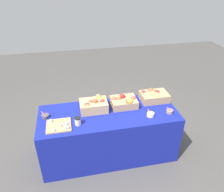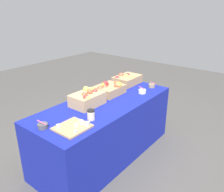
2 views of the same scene
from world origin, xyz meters
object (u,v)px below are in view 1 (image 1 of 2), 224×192
object	(u,v)px
cutting_board_front	(59,126)
sample_bowl_mid	(45,116)
sample_bowl_far	(170,111)
coffee_cup	(78,121)
apple_crate_left	(154,96)
apple_crate_right	(94,105)
sample_bowl_near	(151,114)
apple_crate_middle	(124,101)

from	to	relation	value
cutting_board_front	sample_bowl_mid	world-z (taller)	sample_bowl_mid
sample_bowl_far	coffee_cup	distance (m)	1.25
apple_crate_left	coffee_cup	size ratio (longest dim) A/B	3.77
apple_crate_right	sample_bowl_far	xyz separation A→B (m)	(1.01, -0.28, -0.06)
apple_crate_right	sample_bowl_near	size ratio (longest dim) A/B	3.67
sample_bowl_near	cutting_board_front	bearing A→B (deg)	178.80
apple_crate_left	sample_bowl_far	size ratio (longest dim) A/B	4.07
apple_crate_middle	sample_bowl_mid	xyz separation A→B (m)	(-1.09, -0.08, -0.05)
apple_crate_left	cutting_board_front	bearing A→B (deg)	-165.53
cutting_board_front	sample_bowl_near	size ratio (longest dim) A/B	3.01
sample_bowl_near	sample_bowl_mid	size ratio (longest dim) A/B	1.03
apple_crate_left	coffee_cup	bearing A→B (deg)	-162.20
cutting_board_front	coffee_cup	bearing A→B (deg)	-2.96
apple_crate_middle	sample_bowl_near	world-z (taller)	apple_crate_middle
apple_crate_right	sample_bowl_mid	distance (m)	0.66
apple_crate_right	cutting_board_front	world-z (taller)	apple_crate_right
cutting_board_front	sample_bowl_mid	bearing A→B (deg)	128.34
sample_bowl_mid	coffee_cup	bearing A→B (deg)	-29.81
apple_crate_middle	apple_crate_right	xyz separation A→B (m)	(-0.44, -0.03, 0.01)
cutting_board_front	apple_crate_right	bearing A→B (deg)	29.46
cutting_board_front	sample_bowl_mid	size ratio (longest dim) A/B	3.11
apple_crate_right	apple_crate_left	bearing A→B (deg)	5.60
apple_crate_left	sample_bowl_near	bearing A→B (deg)	-116.48
cutting_board_front	apple_crate_middle	bearing A→B (deg)	18.19
apple_crate_right	sample_bowl_far	size ratio (longest dim) A/B	3.80
sample_bowl_mid	cutting_board_front	bearing A→B (deg)	-51.66
apple_crate_right	cutting_board_front	xyz separation A→B (m)	(-0.48, -0.27, -0.07)
sample_bowl_near	coffee_cup	bearing A→B (deg)	179.23
apple_crate_right	coffee_cup	xyz separation A→B (m)	(-0.24, -0.28, -0.03)
apple_crate_middle	cutting_board_front	distance (m)	0.96
apple_crate_middle	apple_crate_right	size ratio (longest dim) A/B	0.96
apple_crate_left	sample_bowl_mid	world-z (taller)	apple_crate_left
apple_crate_right	sample_bowl_near	world-z (taller)	apple_crate_right
apple_crate_left	sample_bowl_near	distance (m)	0.43
apple_crate_middle	sample_bowl_near	bearing A→B (deg)	-48.59
apple_crate_left	apple_crate_right	world-z (taller)	apple_crate_right
apple_crate_middle	coffee_cup	size ratio (longest dim) A/B	3.39
apple_crate_middle	sample_bowl_far	distance (m)	0.65
cutting_board_front	sample_bowl_mid	xyz separation A→B (m)	(-0.18, 0.22, 0.01)
apple_crate_right	cutting_board_front	size ratio (longest dim) A/B	1.22
sample_bowl_far	coffee_cup	size ratio (longest dim) A/B	0.92
apple_crate_middle	apple_crate_right	bearing A→B (deg)	-175.96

